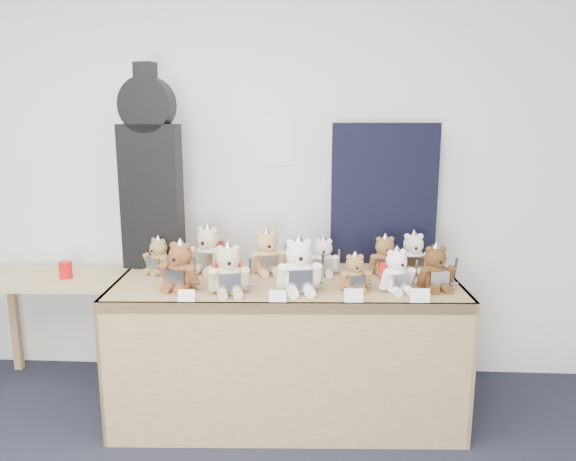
# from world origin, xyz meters

# --- Properties ---
(room_shell) EXTENTS (6.00, 6.00, 6.00)m
(room_shell) POSITION_xyz_m (0.68, 2.49, 1.56)
(room_shell) COLOR white
(room_shell) RESTS_ON floor
(display_table) EXTENTS (1.98, 0.90, 0.81)m
(display_table) POSITION_xyz_m (0.79, 1.84, 0.64)
(display_table) COLOR olive
(display_table) RESTS_ON floor
(side_table) EXTENTS (0.90, 0.52, 0.74)m
(side_table) POSITION_xyz_m (-0.70, 2.18, 0.61)
(side_table) COLOR tan
(side_table) RESTS_ON floor
(guitar_case) EXTENTS (0.38, 0.16, 1.22)m
(guitar_case) POSITION_xyz_m (-0.04, 2.13, 1.41)
(guitar_case) COLOR black
(guitar_case) RESTS_ON display_table
(navy_board) EXTENTS (0.66, 0.05, 0.88)m
(navy_board) POSITION_xyz_m (1.36, 2.32, 1.25)
(navy_board) COLOR black
(navy_board) RESTS_ON display_table
(red_cup) EXTENTS (0.08, 0.08, 0.11)m
(red_cup) POSITION_xyz_m (-0.61, 2.13, 0.79)
(red_cup) COLOR red
(red_cup) RESTS_ON side_table
(teddy_front_far_left) EXTENTS (0.24, 0.22, 0.30)m
(teddy_front_far_left) POSITION_xyz_m (0.22, 1.72, 0.93)
(teddy_front_far_left) COLOR brown
(teddy_front_far_left) RESTS_ON display_table
(teddy_front_left) EXTENTS (0.25, 0.23, 0.30)m
(teddy_front_left) POSITION_xyz_m (0.49, 1.66, 0.93)
(teddy_front_left) COLOR beige
(teddy_front_left) RESTS_ON display_table
(teddy_front_centre) EXTENTS (0.27, 0.24, 0.33)m
(teddy_front_centre) POSITION_xyz_m (0.86, 1.71, 0.94)
(teddy_front_centre) COLOR white
(teddy_front_centre) RESTS_ON display_table
(teddy_front_right) EXTENTS (0.19, 0.16, 0.23)m
(teddy_front_right) POSITION_xyz_m (1.16, 1.75, 0.90)
(teddy_front_right) COLOR olive
(teddy_front_right) RESTS_ON display_table
(teddy_front_far_right) EXTENTS (0.22, 0.21, 0.26)m
(teddy_front_far_right) POSITION_xyz_m (1.38, 1.75, 0.92)
(teddy_front_far_right) COLOR white
(teddy_front_far_right) RESTS_ON display_table
(teddy_front_end) EXTENTS (0.23, 0.20, 0.27)m
(teddy_front_end) POSITION_xyz_m (1.59, 1.79, 0.92)
(teddy_front_end) COLOR #54361D
(teddy_front_end) RESTS_ON display_table
(teddy_back_left) EXTENTS (0.25, 0.23, 0.31)m
(teddy_back_left) POSITION_xyz_m (0.30, 2.07, 0.93)
(teddy_back_left) COLOR beige
(teddy_back_left) RESTS_ON display_table
(teddy_back_centre_left) EXTENTS (0.24, 0.22, 0.29)m
(teddy_back_centre_left) POSITION_xyz_m (0.66, 2.06, 0.93)
(teddy_back_centre_left) COLOR tan
(teddy_back_centre_left) RESTS_ON display_table
(teddy_back_centre_right) EXTENTS (0.20, 0.16, 0.25)m
(teddy_back_centre_right) POSITION_xyz_m (0.99, 2.05, 0.91)
(teddy_back_centre_right) COLOR silver
(teddy_back_centre_right) RESTS_ON display_table
(teddy_back_right) EXTENTS (0.22, 0.19, 0.26)m
(teddy_back_right) POSITION_xyz_m (1.35, 2.06, 0.92)
(teddy_back_right) COLOR brown
(teddy_back_right) RESTS_ON display_table
(teddy_back_end) EXTENTS (0.23, 0.19, 0.28)m
(teddy_back_end) POSITION_xyz_m (1.52, 2.10, 0.92)
(teddy_back_end) COLOR silver
(teddy_back_end) RESTS_ON display_table
(teddy_back_far_left) EXTENTS (0.19, 0.19, 0.24)m
(teddy_back_far_left) POSITION_xyz_m (0.01, 2.02, 0.91)
(teddy_back_far_left) COLOR olive
(teddy_back_far_left) RESTS_ON display_table
(entry_card_a) EXTENTS (0.09, 0.02, 0.06)m
(entry_card_a) POSITION_xyz_m (0.30, 1.51, 0.84)
(entry_card_a) COLOR white
(entry_card_a) RESTS_ON display_table
(entry_card_b) EXTENTS (0.09, 0.02, 0.06)m
(entry_card_b) POSITION_xyz_m (0.76, 1.53, 0.84)
(entry_card_b) COLOR white
(entry_card_b) RESTS_ON display_table
(entry_card_c) EXTENTS (0.10, 0.02, 0.07)m
(entry_card_c) POSITION_xyz_m (1.14, 1.55, 0.85)
(entry_card_c) COLOR white
(entry_card_c) RESTS_ON display_table
(entry_card_d) EXTENTS (0.10, 0.03, 0.07)m
(entry_card_d) POSITION_xyz_m (1.47, 1.57, 0.85)
(entry_card_d) COLOR white
(entry_card_d) RESTS_ON display_table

